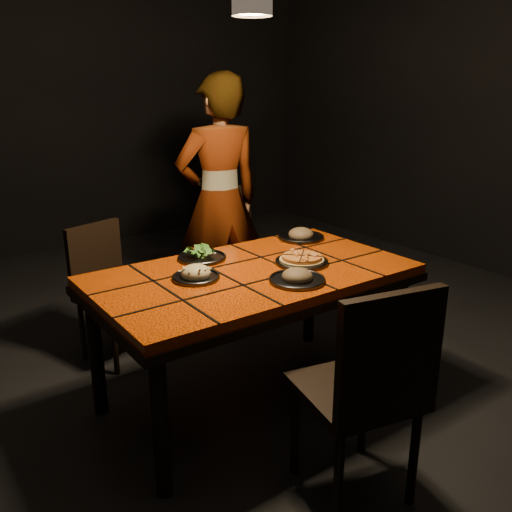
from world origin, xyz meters
TOP-DOWN VIEW (x-y plane):
  - room_shell at (0.00, 0.00)m, footprint 6.04×7.04m
  - dining_table at (0.00, 0.00)m, footprint 1.62×0.92m
  - chair_near at (-0.07, -0.88)m, footprint 0.52×0.52m
  - chair_far_left at (-0.43, 0.96)m, footprint 0.48×0.48m
  - chair_far_right at (0.60, 0.99)m, footprint 0.53×0.53m
  - diner at (0.46, 1.06)m, footprint 0.68×0.48m
  - plate_pizza at (0.27, -0.06)m, footprint 0.33×0.33m
  - plate_pasta at (-0.30, 0.06)m, footprint 0.23×0.23m
  - plate_salad at (-0.12, 0.31)m, footprint 0.26×0.26m
  - plate_mushroom_a at (0.08, -0.26)m, footprint 0.27×0.27m
  - plate_mushroom_b at (0.58, 0.31)m, footprint 0.28×0.28m

SIDE VIEW (x-z plane):
  - chair_far_left at x=-0.43m, z-range 0.06..0.91m
  - chair_far_right at x=0.60m, z-range 0.07..1.01m
  - chair_near at x=-0.07m, z-range 0.07..1.04m
  - dining_table at x=0.00m, z-range 0.30..1.05m
  - plate_pizza at x=0.27m, z-range 0.75..0.79m
  - plate_pasta at x=-0.30m, z-range 0.73..0.81m
  - plate_mushroom_a at x=0.08m, z-range 0.73..0.82m
  - plate_mushroom_b at x=0.58m, z-range 0.73..0.82m
  - plate_salad at x=-0.12m, z-range 0.74..0.81m
  - diner at x=0.46m, z-range 0.00..1.73m
  - room_shell at x=0.00m, z-range -0.04..3.04m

